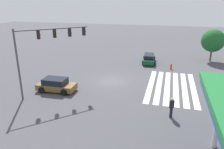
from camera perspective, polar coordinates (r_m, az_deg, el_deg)
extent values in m
plane|color=#47474C|center=(26.89, 0.00, -1.72)|extent=(129.19, 129.19, 0.00)
cube|color=silver|center=(26.26, 20.46, -3.48)|extent=(10.43, 0.60, 0.01)
cube|color=silver|center=(26.17, 18.40, -3.32)|extent=(10.43, 0.60, 0.01)
cube|color=silver|center=(26.11, 16.32, -3.15)|extent=(10.43, 0.60, 0.01)
cube|color=silver|center=(26.09, 14.24, -2.98)|extent=(10.43, 0.60, 0.01)
cube|color=silver|center=(26.10, 12.16, -2.80)|extent=(10.43, 0.60, 0.01)
cube|color=silver|center=(26.15, 10.08, -2.63)|extent=(10.43, 0.60, 0.01)
cylinder|color=#47474C|center=(22.71, -23.31, 2.11)|extent=(0.18, 0.18, 7.02)
cylinder|color=#47474C|center=(22.73, -15.19, 11.43)|extent=(5.22, 5.22, 0.12)
cube|color=black|center=(22.46, -18.69, 9.81)|extent=(0.40, 0.40, 0.84)
sphere|color=red|center=(22.49, -18.29, 9.86)|extent=(0.16, 0.16, 0.16)
cube|color=black|center=(22.82, -14.79, 10.30)|extent=(0.40, 0.40, 0.84)
sphere|color=gold|center=(22.86, -14.40, 10.34)|extent=(0.16, 0.16, 0.16)
cube|color=black|center=(23.28, -11.01, 10.73)|extent=(0.40, 0.40, 0.84)
sphere|color=green|center=(23.34, -10.64, 10.77)|extent=(0.16, 0.16, 0.16)
cube|color=black|center=(23.84, -7.39, 11.10)|extent=(0.40, 0.40, 0.84)
sphere|color=red|center=(23.90, -7.03, 11.13)|extent=(0.16, 0.16, 0.16)
cube|color=#144728|center=(35.14, 9.64, 3.89)|extent=(4.70, 1.99, 0.66)
cube|color=black|center=(34.80, 9.68, 4.77)|extent=(2.83, 1.69, 0.56)
cylinder|color=black|center=(36.59, 8.35, 4.28)|extent=(0.73, 0.27, 0.72)
cylinder|color=black|center=(36.56, 11.05, 4.11)|extent=(0.73, 0.27, 0.72)
cylinder|color=black|center=(33.84, 8.08, 3.09)|extent=(0.73, 0.27, 0.72)
cylinder|color=black|center=(33.80, 11.00, 2.91)|extent=(0.73, 0.27, 0.72)
cube|color=brown|center=(24.61, -14.26, -3.06)|extent=(1.94, 4.18, 0.64)
cube|color=black|center=(24.45, -14.65, -1.67)|extent=(1.71, 2.49, 0.62)
cylinder|color=black|center=(24.91, -10.62, -2.92)|extent=(0.24, 0.70, 0.70)
cylinder|color=black|center=(23.34, -12.48, -4.58)|extent=(0.24, 0.70, 0.70)
cylinder|color=black|center=(26.03, -15.79, -2.36)|extent=(0.24, 0.70, 0.70)
cylinder|color=black|center=(24.53, -17.90, -3.89)|extent=(0.24, 0.70, 0.70)
cylinder|color=silver|center=(16.09, 26.02, -10.59)|extent=(0.36, 0.36, 4.13)
cylinder|color=#232842|center=(19.34, 14.98, -9.64)|extent=(0.14, 0.14, 0.88)
cylinder|color=#232842|center=(19.44, 15.33, -9.52)|extent=(0.14, 0.14, 0.88)
cube|color=black|center=(19.04, 15.36, -7.50)|extent=(0.41, 0.41, 0.69)
sphere|color=beige|center=(18.84, 15.48, -6.23)|extent=(0.24, 0.24, 0.24)
cylinder|color=brown|center=(38.93, 24.38, 4.51)|extent=(0.26, 0.26, 1.83)
sphere|color=#1E5B28|center=(38.47, 24.87, 8.05)|extent=(3.62, 3.62, 3.62)
cylinder|color=red|center=(32.43, 15.16, 1.90)|extent=(0.22, 0.22, 0.70)
sphere|color=red|center=(32.32, 15.22, 2.59)|extent=(0.20, 0.20, 0.20)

